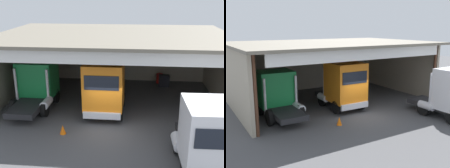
{
  "view_description": "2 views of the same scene",
  "coord_description": "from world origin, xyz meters",
  "views": [
    {
      "loc": [
        1.78,
        -15.07,
        8.03
      ],
      "look_at": [
        0.0,
        3.58,
        1.74
      ],
      "focal_mm": 44.73,
      "sensor_mm": 36.0,
      "label": 1
    },
    {
      "loc": [
        -11.35,
        -15.31,
        6.43
      ],
      "look_at": [
        0.0,
        3.58,
        1.74
      ],
      "focal_mm": 43.34,
      "sensor_mm": 36.0,
      "label": 2
    }
  ],
  "objects": [
    {
      "name": "ground_plane",
      "position": [
        0.0,
        0.0,
        0.0
      ],
      "size": [
        80.0,
        80.0,
        0.0
      ],
      "primitive_type": "plane",
      "color": "#4C4C4F",
      "rests_on": "ground"
    },
    {
      "name": "truck_white_right_bay",
      "position": [
        4.99,
        -3.81,
        1.88
      ],
      "size": [
        2.65,
        5.22,
        3.59
      ],
      "rotation": [
        0.0,
        0.0,
        3.17
      ],
      "color": "white",
      "rests_on": "ground"
    },
    {
      "name": "workshop_shed",
      "position": [
        0.0,
        5.98,
        3.67
      ],
      "size": [
        16.42,
        11.17,
        5.16
      ],
      "color": "#9E937F",
      "rests_on": "ground"
    },
    {
      "name": "tool_cart",
      "position": [
        4.13,
        8.56,
        0.5
      ],
      "size": [
        0.9,
        0.6,
        1.0
      ],
      "primitive_type": "cube",
      "color": "black",
      "rests_on": "ground"
    },
    {
      "name": "traffic_cone",
      "position": [
        -2.5,
        -0.74,
        0.28
      ],
      "size": [
        0.36,
        0.36,
        0.56
      ],
      "primitive_type": "cone",
      "color": "orange",
      "rests_on": "ground"
    },
    {
      "name": "truck_orange_center_right_bay",
      "position": [
        -0.36,
        2.14,
        1.98
      ],
      "size": [
        2.65,
        5.01,
        3.75
      ],
      "rotation": [
        0.0,
        0.0,
        3.13
      ],
      "color": "orange",
      "rests_on": "ground"
    },
    {
      "name": "truck_green_center_left_bay",
      "position": [
        -5.36,
        3.2,
        1.72
      ],
      "size": [
        2.66,
        5.1,
        3.31
      ],
      "rotation": [
        0.0,
        0.0,
        -0.01
      ],
      "color": "#197F3D",
      "rests_on": "ground"
    },
    {
      "name": "oil_drum",
      "position": [
        3.78,
        9.45,
        0.44
      ],
      "size": [
        0.58,
        0.58,
        0.88
      ],
      "primitive_type": "cylinder",
      "color": "#B21E19",
      "rests_on": "ground"
    }
  ]
}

